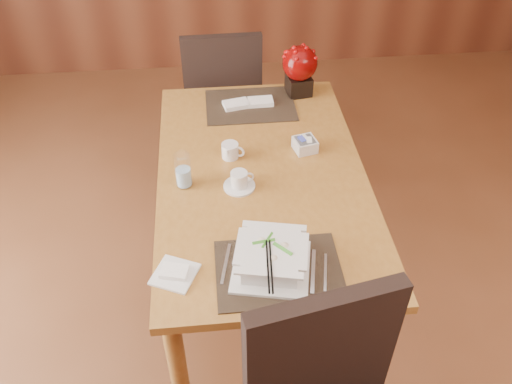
{
  "coord_description": "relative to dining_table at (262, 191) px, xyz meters",
  "views": [
    {
      "loc": [
        -0.21,
        -1.2,
        2.24
      ],
      "look_at": [
        -0.05,
        0.35,
        0.87
      ],
      "focal_mm": 38.0,
      "sensor_mm": 36.0,
      "label": 1
    }
  ],
  "objects": [
    {
      "name": "water_glass",
      "position": [
        -0.33,
        -0.04,
        0.18
      ],
      "size": [
        0.09,
        0.09,
        0.16
      ],
      "primitive_type": "cylinder",
      "rotation": [
        0.0,
        0.0,
        0.43
      ],
      "color": "white",
      "rests_on": "dining_table"
    },
    {
      "name": "napkins_far",
      "position": [
        -0.0,
        0.55,
        0.11
      ],
      "size": [
        0.26,
        0.12,
        0.02
      ],
      "primitive_type": null,
      "rotation": [
        0.0,
        0.0,
        0.1
      ],
      "color": "white",
      "rests_on": "dining_table"
    },
    {
      "name": "placemat_near",
      "position": [
        0.0,
        -0.55,
        0.1
      ],
      "size": [
        0.45,
        0.33,
        0.01
      ],
      "primitive_type": "cube",
      "color": "black",
      "rests_on": "dining_table"
    },
    {
      "name": "berry_decor",
      "position": [
        0.26,
        0.65,
        0.25
      ],
      "size": [
        0.18,
        0.18,
        0.26
      ],
      "rotation": [
        0.0,
        0.0,
        0.15
      ],
      "color": "black",
      "rests_on": "dining_table"
    },
    {
      "name": "dining_table",
      "position": [
        0.0,
        0.0,
        0.0
      ],
      "size": [
        0.9,
        1.5,
        0.75
      ],
      "color": "#A36C2D",
      "rests_on": "ground"
    },
    {
      "name": "coffee_cup",
      "position": [
        -0.1,
        -0.08,
        0.13
      ],
      "size": [
        0.13,
        0.13,
        0.08
      ],
      "rotation": [
        0.0,
        0.0,
        0.12
      ],
      "color": "silver",
      "rests_on": "dining_table"
    },
    {
      "name": "soup_setting",
      "position": [
        -0.03,
        -0.54,
        0.15
      ],
      "size": [
        0.32,
        0.32,
        0.11
      ],
      "rotation": [
        0.0,
        0.0,
        -0.21
      ],
      "color": "silver",
      "rests_on": "dining_table"
    },
    {
      "name": "sugar_caddy",
      "position": [
        0.21,
        0.15,
        0.13
      ],
      "size": [
        0.11,
        0.11,
        0.06
      ],
      "primitive_type": "cube",
      "rotation": [
        0.0,
        0.0,
        0.24
      ],
      "color": "silver",
      "rests_on": "dining_table"
    },
    {
      "name": "bread_plate",
      "position": [
        -0.37,
        -0.53,
        0.1
      ],
      "size": [
        0.19,
        0.19,
        0.01
      ],
      "primitive_type": "cube",
      "rotation": [
        0.0,
        0.0,
        -0.43
      ],
      "color": "silver",
      "rests_on": "dining_table"
    },
    {
      "name": "creamer_jug",
      "position": [
        -0.13,
        0.14,
        0.13
      ],
      "size": [
        0.13,
        0.13,
        0.07
      ],
      "primitive_type": null,
      "rotation": [
        0.0,
        0.0,
        -0.4
      ],
      "color": "silver",
      "rests_on": "dining_table"
    },
    {
      "name": "far_chair",
      "position": [
        -0.13,
        1.0,
        -0.1
      ],
      "size": [
        0.46,
        0.47,
        0.98
      ],
      "rotation": [
        0.0,
        0.0,
        3.16
      ],
      "color": "black",
      "rests_on": "ground"
    },
    {
      "name": "placemat_far",
      "position": [
        0.0,
        0.55,
        0.1
      ],
      "size": [
        0.45,
        0.33,
        0.01
      ],
      "primitive_type": "cube",
      "color": "black",
      "rests_on": "dining_table"
    }
  ]
}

